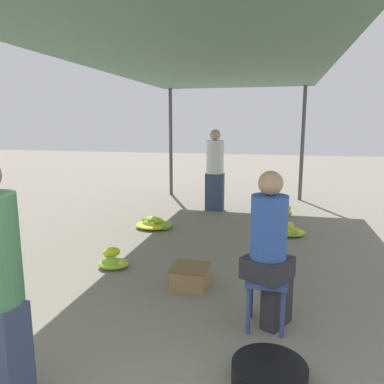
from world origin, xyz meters
The scene contains 12 objects.
canopy_post_back_left centered at (-1.51, 7.76, 1.26)m, with size 0.08×0.08×2.51m, color #4C4C51.
canopy_post_back_right centered at (1.51, 7.76, 1.26)m, with size 0.08×0.08×2.51m, color #4C4C51.
canopy_tarp centered at (0.00, 4.03, 2.53)m, with size 3.43×7.86×0.04m, color #567A60.
stool centered at (0.97, 2.12, 0.36)m, with size 0.34×0.34×0.45m.
vendor_seated centered at (0.99, 2.13, 0.71)m, with size 0.46×0.46×1.35m.
basin_black centered at (1.03, 1.41, 0.07)m, with size 0.51×0.51×0.14m.
banana_pile_left_0 centered at (-0.87, 3.05, 0.08)m, with size 0.37×0.33×0.23m.
banana_pile_left_1 centered at (-0.94, 4.79, 0.08)m, with size 0.64×0.52×0.21m.
banana_pile_right_0 centered at (1.28, 4.86, 0.07)m, with size 0.44×0.39×0.22m.
banana_pile_right_1 centered at (1.13, 6.13, 0.11)m, with size 0.39×0.38×0.26m.
crate_near centered at (0.16, 2.74, 0.12)m, with size 0.38×0.38×0.23m.
shopper_walking_mid centered at (-0.19, 6.32, 0.83)m, with size 0.36×0.35×1.59m.
Camera 1 is at (1.04, -0.89, 1.72)m, focal length 35.00 mm.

